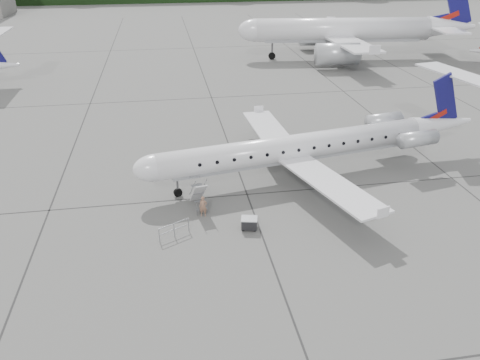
{
  "coord_description": "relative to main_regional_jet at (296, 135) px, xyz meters",
  "views": [
    {
      "loc": [
        -11.86,
        -25.73,
        17.48
      ],
      "look_at": [
        -7.08,
        3.28,
        2.3
      ],
      "focal_mm": 35.0,
      "sensor_mm": 36.0,
      "label": 1
    }
  ],
  "objects": [
    {
      "name": "passenger",
      "position": [
        -7.88,
        -4.88,
        -2.92
      ],
      "size": [
        0.62,
        0.47,
        1.54
      ],
      "primitive_type": "imported",
      "rotation": [
        0.0,
        0.0,
        -0.2
      ],
      "color": "#8C624C",
      "rests_on": "ground"
    },
    {
      "name": "ground",
      "position": [
        1.93,
        -7.5,
        -3.69
      ],
      "size": [
        320.0,
        320.0,
        0.0
      ],
      "primitive_type": "plane",
      "color": "slate",
      "rests_on": "ground"
    },
    {
      "name": "safety_railing",
      "position": [
        -10.01,
        -7.14,
        -3.19
      ],
      "size": [
        1.98,
        1.09,
        1.0
      ],
      "primitive_type": null,
      "rotation": [
        0.0,
        0.0,
        0.48
      ],
      "color": "gray",
      "rests_on": "ground"
    },
    {
      "name": "main_regional_jet",
      "position": [
        0.0,
        0.0,
        0.0
      ],
      "size": [
        32.0,
        25.51,
        7.38
      ],
      "primitive_type": null,
      "rotation": [
        0.0,
        0.0,
        0.18
      ],
      "color": "silver",
      "rests_on": "ground"
    },
    {
      "name": "bg_narrowbody",
      "position": [
        18.86,
        40.6,
        2.7
      ],
      "size": [
        38.11,
        29.26,
        12.77
      ],
      "primitive_type": null,
      "rotation": [
        0.0,
        0.0,
        -0.11
      ],
      "color": "silver",
      "rests_on": "ground"
    },
    {
      "name": "baggage_cart",
      "position": [
        -4.98,
        -7.04,
        -3.24
      ],
      "size": [
        1.19,
        1.04,
        0.9
      ],
      "primitive_type": null,
      "rotation": [
        0.0,
        0.0,
        -0.22
      ],
      "color": "black",
      "rests_on": "ground"
    },
    {
      "name": "airstair",
      "position": [
        -8.1,
        -3.66,
        -2.53
      ],
      "size": [
        1.22,
        2.28,
        2.31
      ],
      "primitive_type": null,
      "rotation": [
        0.0,
        0.0,
        0.18
      ],
      "color": "silver",
      "rests_on": "ground"
    }
  ]
}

